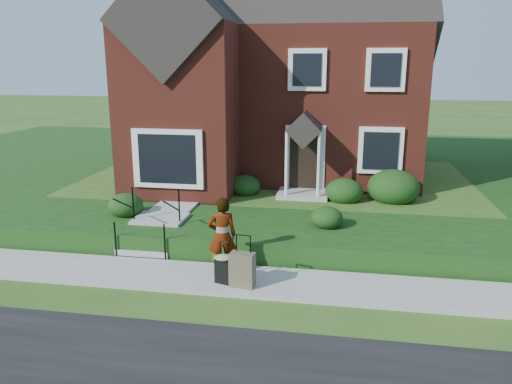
% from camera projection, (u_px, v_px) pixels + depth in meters
% --- Properties ---
extents(ground, '(120.00, 120.00, 0.00)m').
position_uv_depth(ground, '(231.00, 281.00, 11.33)').
color(ground, '#2D5119').
rests_on(ground, ground).
extents(sidewalk, '(60.00, 1.60, 0.08)m').
position_uv_depth(sidewalk, '(231.00, 280.00, 11.32)').
color(sidewalk, '#9E9B93').
rests_on(sidewalk, ground).
extents(terrace, '(44.00, 20.00, 0.60)m').
position_uv_depth(terrace, '(379.00, 173.00, 21.00)').
color(terrace, '#113B10').
rests_on(terrace, ground).
extents(walkway, '(1.20, 6.00, 0.06)m').
position_uv_depth(walkway, '(189.00, 194.00, 16.35)').
color(walkway, '#9E9B93').
rests_on(walkway, terrace).
extents(main_house, '(10.40, 10.20, 9.40)m').
position_uv_depth(main_house, '(278.00, 51.00, 19.21)').
color(main_house, maroon).
rests_on(main_house, terrace).
extents(front_steps, '(1.40, 2.02, 1.50)m').
position_uv_depth(front_steps, '(154.00, 230.00, 13.38)').
color(front_steps, '#9E9B93').
rests_on(front_steps, ground).
extents(foundation_shrubs, '(9.48, 4.08, 1.13)m').
position_uv_depth(foundation_shrubs, '(277.00, 186.00, 15.62)').
color(foundation_shrubs, black).
rests_on(foundation_shrubs, terrace).
extents(woman, '(0.77, 0.63, 1.82)m').
position_uv_depth(woman, '(222.00, 236.00, 11.36)').
color(woman, '#999999').
rests_on(woman, sidewalk).
extents(suitcase_black, '(0.47, 0.42, 0.96)m').
position_uv_depth(suitcase_black, '(223.00, 267.00, 10.98)').
color(suitcase_black, black).
rests_on(suitcase_black, sidewalk).
extents(suitcase_olive, '(0.57, 0.37, 1.16)m').
position_uv_depth(suitcase_olive, '(242.00, 270.00, 10.81)').
color(suitcase_olive, brown).
rests_on(suitcase_olive, sidewalk).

